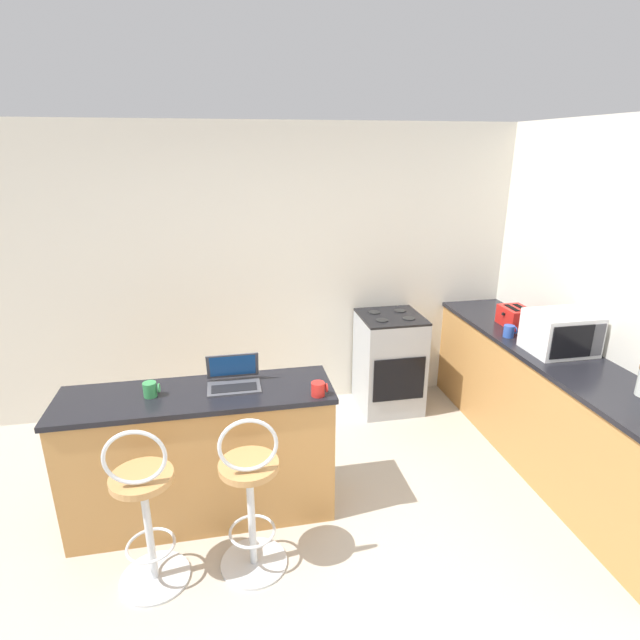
% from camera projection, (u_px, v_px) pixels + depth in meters
% --- Properties ---
extents(ground_plane, '(20.00, 20.00, 0.00)m').
position_uv_depth(ground_plane, '(291.00, 603.00, 2.75)').
color(ground_plane, '#ADA393').
extents(wall_back, '(12.00, 0.06, 2.60)m').
position_uv_depth(wall_back, '(252.00, 273.00, 4.52)').
color(wall_back, silver).
rests_on(wall_back, ground_plane).
extents(breakfast_bar, '(1.72, 0.52, 0.92)m').
position_uv_depth(breakfast_bar, '(202.00, 455.00, 3.28)').
color(breakfast_bar, '#B27C42').
rests_on(breakfast_bar, ground_plane).
extents(counter_right, '(0.60, 2.87, 0.92)m').
position_uv_depth(counter_right, '(551.00, 410.00, 3.85)').
color(counter_right, '#B27C42').
rests_on(counter_right, ground_plane).
extents(bar_stool_near, '(0.40, 0.40, 1.05)m').
position_uv_depth(bar_stool_near, '(145.00, 511.00, 2.73)').
color(bar_stool_near, silver).
rests_on(bar_stool_near, ground_plane).
extents(bar_stool_far, '(0.40, 0.40, 1.05)m').
position_uv_depth(bar_stool_far, '(251.00, 497.00, 2.84)').
color(bar_stool_far, silver).
rests_on(bar_stool_far, ground_plane).
extents(laptop, '(0.34, 0.25, 0.20)m').
position_uv_depth(laptop, '(233.00, 378.00, 3.22)').
color(laptop, '#47474C').
rests_on(laptop, breakfast_bar).
extents(microwave, '(0.46, 0.38, 0.30)m').
position_uv_depth(microwave, '(561.00, 333.00, 3.71)').
color(microwave, white).
rests_on(microwave, counter_right).
extents(toaster, '(0.23, 0.28, 0.17)m').
position_uv_depth(toaster, '(515.00, 317.00, 4.28)').
color(toaster, red).
rests_on(toaster, counter_right).
extents(stove_range, '(0.56, 0.58, 0.93)m').
position_uv_depth(stove_range, '(389.00, 362.00, 4.71)').
color(stove_range, '#9EA3A8').
rests_on(stove_range, ground_plane).
extents(mug_blue, '(0.10, 0.08, 0.10)m').
position_uv_depth(mug_blue, '(509.00, 331.00, 4.04)').
color(mug_blue, '#2D51AD').
rests_on(mug_blue, counter_right).
extents(mug_green, '(0.10, 0.08, 0.09)m').
position_uv_depth(mug_green, '(151.00, 389.00, 3.07)').
color(mug_green, '#338447').
rests_on(mug_green, breakfast_bar).
extents(mug_red, '(0.10, 0.09, 0.09)m').
position_uv_depth(mug_red, '(318.00, 389.00, 3.08)').
color(mug_red, red).
rests_on(mug_red, breakfast_bar).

